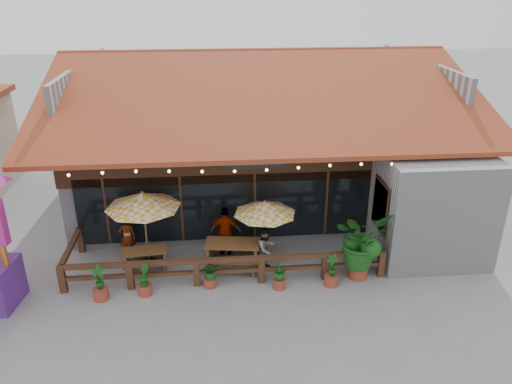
{
  "coord_description": "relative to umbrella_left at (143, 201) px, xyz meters",
  "views": [
    {
      "loc": [
        -1.84,
        -13.59,
        8.82
      ],
      "look_at": [
        -0.49,
        1.5,
        2.19
      ],
      "focal_mm": 35.0,
      "sensor_mm": 36.0,
      "label": 1
    }
  ],
  "objects": [
    {
      "name": "ground",
      "position": [
        4.13,
        -1.0,
        -2.25
      ],
      "size": [
        100.0,
        100.0,
        0.0
      ],
      "primitive_type": "plane",
      "color": "gray",
      "rests_on": "ground"
    },
    {
      "name": "restaurant_building",
      "position": [
        4.39,
        5.61,
        -0.05
      ],
      "size": [
        15.5,
        14.73,
        6.09
      ],
      "color": "#B6B7BB",
      "rests_on": "ground"
    },
    {
      "name": "patio_railing",
      "position": [
        1.88,
        -1.26,
        -1.64
      ],
      "size": [
        10.0,
        2.6,
        0.92
      ],
      "color": "#4B291B",
      "rests_on": "ground"
    },
    {
      "name": "umbrella_left",
      "position": [
        0.0,
        0.0,
        0.0
      ],
      "size": [
        2.84,
        2.84,
        2.58
      ],
      "color": "brown",
      "rests_on": "ground"
    },
    {
      "name": "umbrella_right",
      "position": [
        3.86,
        -0.18,
        -0.35
      ],
      "size": [
        2.38,
        2.38,
        2.19
      ],
      "color": "brown",
      "rests_on": "ground"
    },
    {
      "name": "picnic_table_left",
      "position": [
        -0.04,
        -0.35,
        -1.8
      ],
      "size": [
        1.52,
        1.35,
        0.67
      ],
      "color": "brown",
      "rests_on": "ground"
    },
    {
      "name": "picnic_table_right",
      "position": [
        2.79,
        -0.43,
        -1.68
      ],
      "size": [
        1.94,
        1.73,
        0.84
      ],
      "color": "brown",
      "rests_on": "ground"
    },
    {
      "name": "tropical_plant",
      "position": [
        6.7,
        -1.5,
        -0.95
      ],
      "size": [
        2.12,
        2.03,
        2.28
      ],
      "color": "brown",
      "rests_on": "ground"
    },
    {
      "name": "diner_a",
      "position": [
        -0.69,
        0.42,
        -1.51
      ],
      "size": [
        0.58,
        0.42,
        1.48
      ],
      "primitive_type": "imported",
      "rotation": [
        0.0,
        0.0,
        3.27
      ],
      "color": "#381C11",
      "rests_on": "ground"
    },
    {
      "name": "diner_b",
      "position": [
        3.84,
        -0.73,
        -1.51
      ],
      "size": [
        0.91,
        0.9,
        1.48
      ],
      "primitive_type": "imported",
      "rotation": [
        0.0,
        0.0,
        0.73
      ],
      "color": "#381C11",
      "rests_on": "ground"
    },
    {
      "name": "diner_c",
      "position": [
        2.6,
        0.33,
        -1.39
      ],
      "size": [
        1.06,
        0.55,
        1.73
      ],
      "primitive_type": "imported",
      "rotation": [
        0.0,
        0.0,
        3.01
      ],
      "color": "#381C11",
      "rests_on": "ground"
    },
    {
      "name": "planter_a",
      "position": [
        -1.17,
        -1.97,
        -1.78
      ],
      "size": [
        0.46,
        0.46,
        1.12
      ],
      "color": "brown",
      "rests_on": "ground"
    },
    {
      "name": "planter_b",
      "position": [
        0.1,
        -1.85,
        -1.79
      ],
      "size": [
        0.42,
        0.42,
        1.02
      ],
      "color": "brown",
      "rests_on": "ground"
    },
    {
      "name": "planter_c",
      "position": [
        2.03,
        -1.62,
        -1.74
      ],
      "size": [
        0.73,
        0.73,
        0.91
      ],
      "color": "brown",
      "rests_on": "ground"
    },
    {
      "name": "planter_d",
      "position": [
        4.14,
        -1.88,
        -1.79
      ],
      "size": [
        0.51,
        0.51,
        0.96
      ],
      "color": "brown",
      "rests_on": "ground"
    },
    {
      "name": "planter_e",
      "position": [
        5.75,
        -1.86,
        -1.8
      ],
      "size": [
        0.44,
        0.45,
        1.07
      ],
      "color": "brown",
      "rests_on": "ground"
    }
  ]
}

